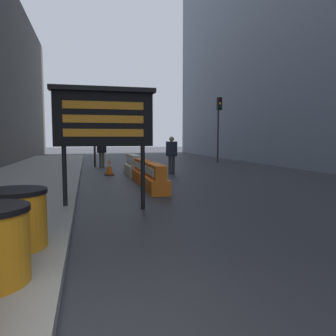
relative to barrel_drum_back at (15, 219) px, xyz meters
The scene contains 11 objects.
barrel_drum_back is the anchor object (origin of this frame).
message_board 3.42m from the barrel_drum_back, 63.94° to the left, with size 2.29×0.36×2.76m.
jersey_barrier_orange_near 5.93m from the barrel_drum_back, 59.77° to the left, with size 0.58×1.83×0.86m.
jersey_barrier_orange_far 7.97m from the barrel_drum_back, 68.02° to the left, with size 0.54×1.92×0.85m.
jersey_barrier_cream 10.33m from the barrel_drum_back, 73.22° to the left, with size 0.61×2.18×0.91m.
traffic_cone_near 10.26m from the barrel_drum_back, 79.19° to the left, with size 0.42×0.42×0.75m.
traffic_cone_mid 10.99m from the barrel_drum_back, 75.12° to the left, with size 0.31×0.31×0.56m.
traffic_light_near_curb 14.77m from the barrel_drum_back, 84.43° to the left, with size 0.28×0.45×4.19m.
traffic_light_far_side 18.91m from the barrel_drum_back, 58.99° to the left, with size 0.28×0.45×4.36m.
pedestrian_worker 14.13m from the barrel_drum_back, 82.77° to the left, with size 0.52×0.47×1.72m.
pedestrian_passerby 10.77m from the barrel_drum_back, 64.06° to the left, with size 0.53×0.49×1.73m.
Camera 1 is at (0.29, -2.01, 1.65)m, focal length 35.00 mm.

